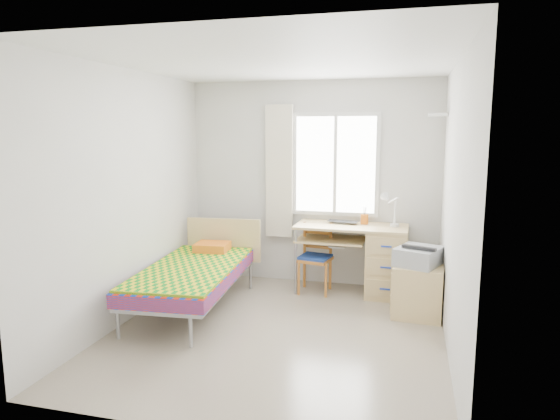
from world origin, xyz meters
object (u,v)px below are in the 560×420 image
object	(u,v)px
bed	(195,272)
chair	(316,253)
cabinet	(418,291)
printer	(418,256)
desk	(381,258)

from	to	relation	value
bed	chair	distance (m)	1.52
bed	cabinet	world-z (taller)	bed
cabinet	printer	xyz separation A→B (m)	(-0.01, 0.03, 0.38)
bed	printer	distance (m)	2.44
chair	bed	bearing A→B (deg)	-131.47
bed	cabinet	bearing A→B (deg)	4.32
printer	desk	bearing A→B (deg)	146.40
printer	chair	bearing A→B (deg)	177.48
bed	chair	xyz separation A→B (m)	(1.19, 0.94, 0.06)
desk	printer	bearing A→B (deg)	-54.33
chair	cabinet	world-z (taller)	chair
bed	desk	xyz separation A→B (m)	(1.97, 1.01, 0.03)
bed	printer	bearing A→B (deg)	5.08
desk	printer	world-z (taller)	desk
chair	desk	bearing A→B (deg)	15.10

